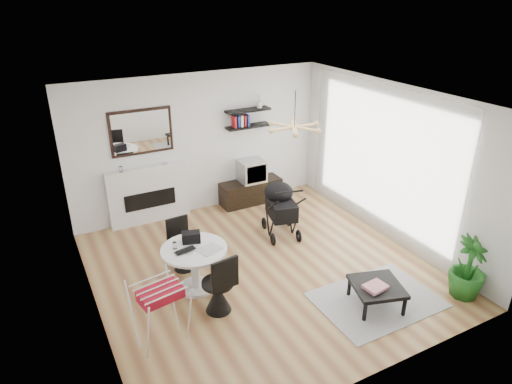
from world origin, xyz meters
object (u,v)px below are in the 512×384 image
tv_console (251,192)px  potted_plant (468,268)px  dining_table (195,262)px  stroller (280,211)px  fireplace (148,188)px  drying_rack (161,314)px  coffee_table (377,287)px  crt_tv (252,171)px

tv_console → potted_plant: size_ratio=1.37×
tv_console → dining_table: 3.09m
dining_table → stroller: 2.15m
fireplace → potted_plant: fireplace is taller
tv_console → drying_rack: size_ratio=1.45×
stroller → potted_plant: size_ratio=1.13×
drying_rack → coffee_table: size_ratio=1.06×
drying_rack → potted_plant: (4.14, -1.08, 0.00)m
crt_tv → coffee_table: 3.83m
dining_table → potted_plant: (3.37, -1.95, 0.00)m
stroller → coffee_table: bearing=-73.1°
crt_tv → coffee_table: size_ratio=0.61×
tv_console → stroller: size_ratio=1.21×
crt_tv → dining_table: (-2.11, -2.27, -0.24)m
tv_console → coffee_table: (-0.01, -3.81, 0.07)m
fireplace → stroller: (1.94, -1.55, -0.24)m
stroller → fireplace: bearing=155.4°
dining_table → potted_plant: potted_plant is taller
drying_rack → potted_plant: 4.28m
dining_table → coffee_table: 2.59m
stroller → potted_plant: bearing=-49.4°
stroller → tv_console: bearing=99.0°
tv_console → drying_rack: bearing=-132.3°
drying_rack → stroller: (2.73, 1.75, -0.01)m
fireplace → potted_plant: (3.35, -4.38, -0.22)m
dining_table → tv_console: bearing=47.5°
tv_console → stroller: 1.42m
fireplace → crt_tv: size_ratio=4.27×
fireplace → crt_tv: bearing=-4.3°
crt_tv → potted_plant: bearing=-73.4°
dining_table → drying_rack: size_ratio=1.09×
stroller → potted_plant: (1.41, -2.83, 0.01)m
drying_rack → potted_plant: potted_plant is taller
crt_tv → potted_plant: (1.26, -4.22, -0.23)m
dining_table → coffee_table: (2.08, -1.54, -0.15)m
fireplace → potted_plant: 5.52m
fireplace → coffee_table: (2.06, -3.97, -0.37)m
dining_table → stroller: bearing=24.1°
crt_tv → drying_rack: 4.27m
tv_console → crt_tv: crt_tv is taller
drying_rack → coffee_table: bearing=-23.3°
drying_rack → stroller: bearing=22.5°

